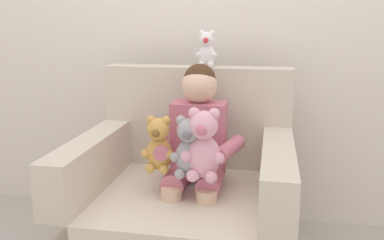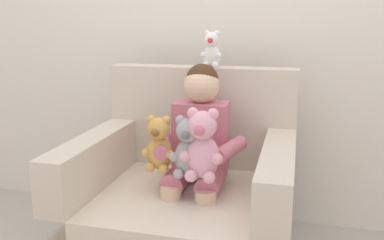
% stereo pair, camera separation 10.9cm
% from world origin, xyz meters
% --- Properties ---
extents(back_wall, '(6.00, 0.10, 2.60)m').
position_xyz_m(back_wall, '(0.00, 0.68, 1.30)').
color(back_wall, silver).
rests_on(back_wall, ground).
extents(armchair, '(1.01, 0.90, 0.95)m').
position_xyz_m(armchair, '(0.00, 0.04, 0.31)').
color(armchair, beige).
rests_on(armchair, ground).
extents(seated_child, '(0.45, 0.39, 0.82)m').
position_xyz_m(seated_child, '(0.05, 0.07, 0.62)').
color(seated_child, '#C66B7F').
rests_on(seated_child, armchair).
extents(plush_pink, '(0.19, 0.15, 0.31)m').
position_xyz_m(plush_pink, '(0.12, -0.12, 0.67)').
color(plush_pink, '#EAA8BC').
rests_on(plush_pink, armchair).
extents(plush_grey, '(0.16, 0.13, 0.27)m').
position_xyz_m(plush_grey, '(0.05, -0.11, 0.65)').
color(plush_grey, '#9E9EA3').
rests_on(plush_grey, armchair).
extents(plush_honey, '(0.15, 0.12, 0.26)m').
position_xyz_m(plush_honey, '(-0.10, -0.07, 0.64)').
color(plush_honey, gold).
rests_on(plush_honey, armchair).
extents(plush_white_on_backrest, '(0.11, 0.09, 0.19)m').
position_xyz_m(plush_white_on_backrest, '(0.05, 0.38, 1.04)').
color(plush_white_on_backrest, white).
rests_on(plush_white_on_backrest, armchair).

